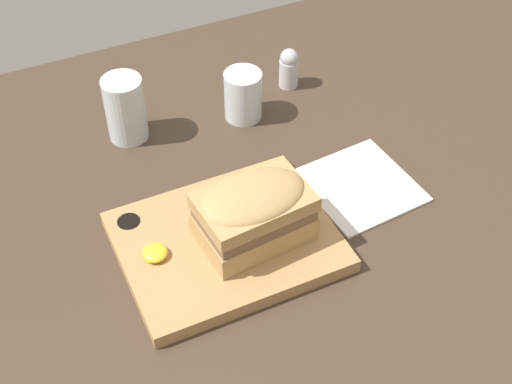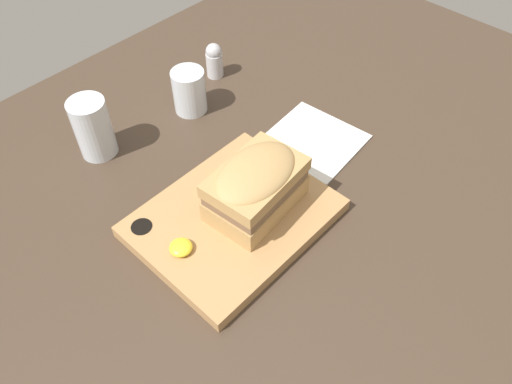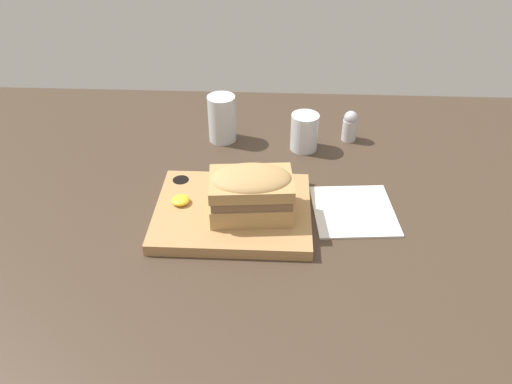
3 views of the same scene
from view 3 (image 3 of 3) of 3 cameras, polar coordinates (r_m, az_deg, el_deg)
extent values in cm
cube|color=#423326|center=(96.14, 0.41, -1.82)|extent=(150.78, 98.68, 2.00)
cube|color=tan|center=(91.98, -2.63, -2.25)|extent=(28.34, 22.61, 2.16)
cylinder|color=black|center=(99.56, -8.57, 1.15)|extent=(3.17, 3.17, 1.08)
cube|color=tan|center=(88.86, -0.56, -1.44)|extent=(15.22, 10.67, 3.58)
cube|color=brown|center=(87.25, -0.57, -0.06)|extent=(14.61, 10.25, 1.77)
cube|color=tan|center=(86.10, -0.58, 0.99)|extent=(15.22, 10.67, 2.15)
ellipsoid|color=tan|center=(85.59, -0.58, 1.48)|extent=(14.92, 10.46, 3.22)
ellipsoid|color=yellow|center=(92.80, -8.62, -0.92)|extent=(3.32, 3.32, 1.33)
cylinder|color=silver|center=(113.49, -3.91, 8.38)|extent=(6.24, 6.24, 10.68)
cylinder|color=silver|center=(114.79, -3.86, 7.17)|extent=(5.49, 5.49, 4.80)
cylinder|color=silver|center=(110.81, 5.55, 6.84)|extent=(6.09, 6.09, 8.28)
cylinder|color=black|center=(111.04, 5.54, 6.63)|extent=(5.48, 5.48, 6.93)
cube|color=white|center=(95.28, 11.09, -2.11)|extent=(16.15, 16.53, 0.40)
cylinder|color=silver|center=(116.44, 10.63, 6.98)|extent=(3.33, 3.33, 4.97)
sphere|color=#B7B7BC|center=(115.00, 10.80, 8.31)|extent=(3.17, 3.17, 3.17)
camera|label=1|loc=(0.37, -85.70, 34.26)|focal=50.00mm
camera|label=2|loc=(0.54, -51.47, 27.62)|focal=35.00mm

